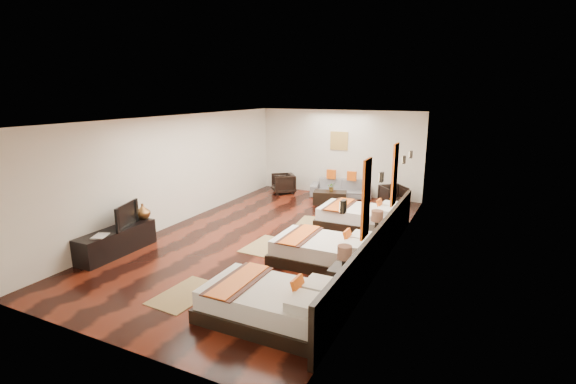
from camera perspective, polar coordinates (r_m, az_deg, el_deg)
The scene contains 30 objects.
floor at distance 9.88m, azimuth -2.21°, elevation -6.25°, with size 5.50×9.50×0.01m, color black.
ceiling at distance 9.30m, azimuth -2.37°, elevation 10.18°, with size 5.50×9.50×0.01m, color white.
back_wall at distance 13.80m, azimuth 7.06°, elevation 5.40°, with size 5.50×0.01×2.80m, color silver.
left_wall at distance 11.03m, azimuth -15.02°, elevation 2.95°, with size 0.01×9.50×2.80m, color silver.
right_wall at distance 8.58m, azimuth 14.15°, elevation 0.01°, with size 0.01×9.50×2.80m, color silver.
headboard_panel at distance 8.12m, azimuth 12.29°, elevation -7.71°, with size 0.08×6.60×0.90m, color black.
bed_near at distance 6.44m, azimuth -2.38°, elevation -15.13°, with size 2.05×1.29×0.78m.
bed_mid at distance 8.36m, azimuth 5.23°, elevation -8.14°, with size 2.05×1.29×0.78m.
bed_far at distance 10.65m, azimuth 10.09°, elevation -3.43°, with size 2.08×1.31×0.79m.
nightstand_a at distance 7.14m, azimuth 7.70°, elevation -11.77°, with size 0.45×0.45×0.90m.
nightstand_b at distance 9.09m, azimuth 12.08°, elevation -6.17°, with size 0.47×0.47×0.93m.
jute_mat_near at distance 7.46m, azimuth -14.03°, elevation -13.54°, with size 0.75×1.20×0.01m, color olive.
jute_mat_mid at distance 9.34m, azimuth -3.10°, elevation -7.42°, with size 0.75×1.20×0.01m, color olive.
jute_mat_far at distance 10.87m, azimuth 3.32°, elevation -4.34°, with size 0.75×1.20×0.01m, color olive.
tv_console at distance 9.55m, azimuth -22.61°, elevation -6.31°, with size 0.50×1.80×0.55m, color black.
tv at distance 9.47m, azimuth -21.83°, elevation -2.98°, with size 0.90×0.12×0.52m, color black.
book at distance 9.13m, azimuth -25.26°, elevation -5.53°, with size 0.26×0.34×0.03m, color black.
figurine at distance 9.92m, azimuth -19.45°, elevation -2.54°, with size 0.34×0.34×0.35m, color brown.
sofa at distance 13.65m, azimuth 7.34°, elevation 0.54°, with size 1.96×0.77×0.57m, color slate.
armchair_left at distance 14.01m, azimuth -0.65°, elevation 1.18°, with size 0.70×0.72×0.66m, color black.
armchair_right at distance 12.80m, azimuth 14.33°, elevation -0.53°, with size 0.68×0.70×0.63m, color black.
coffee_table at distance 12.71m, azimuth 5.82°, elevation -0.81°, with size 1.00×0.50×0.40m, color black.
table_plant at distance 12.67m, azimuth 6.06°, elevation 0.70°, with size 0.24×0.21×0.27m, color #246120.
orange_panel_a at distance 6.71m, azimuth 10.75°, elevation -0.95°, with size 0.04×0.40×1.30m, color #D86014.
orange_panel_b at distance 8.81m, azimuth 14.54°, elevation 2.33°, with size 0.04×0.40×1.30m, color #D86014.
sconce_near at distance 5.66m, azimuth 7.62°, elevation -2.00°, with size 0.07×0.12×0.18m.
sconce_mid at distance 7.73m, azimuth 12.78°, elevation 2.02°, with size 0.07×0.12×0.18m.
sconce_far at distance 9.85m, azimuth 15.74°, elevation 4.32°, with size 0.07×0.12×0.18m.
sconce_lounge at distance 10.73m, azimuth 16.62°, elevation 4.99°, with size 0.07×0.12×0.18m.
gold_artwork at distance 13.73m, azimuth 7.08°, elevation 7.04°, with size 0.60×0.04×0.60m, color #AD873F.
Camera 1 is at (4.38, -8.19, 3.37)m, focal length 25.71 mm.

